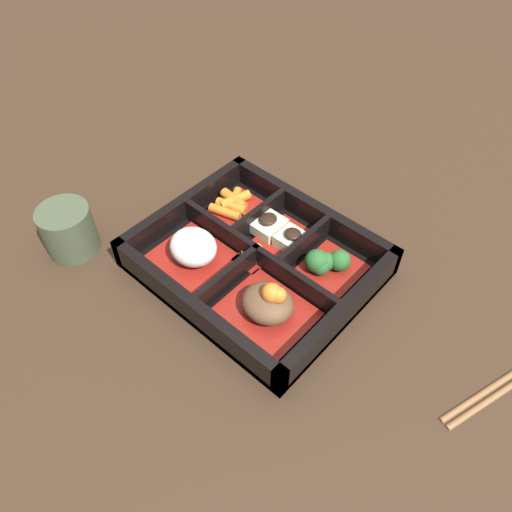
# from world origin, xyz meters

# --- Properties ---
(ground_plane) EXTENTS (3.00, 3.00, 0.00)m
(ground_plane) POSITION_xyz_m (0.00, 0.00, 0.00)
(ground_plane) COLOR #382619
(bento_base) EXTENTS (0.28, 0.24, 0.01)m
(bento_base) POSITION_xyz_m (0.00, 0.00, 0.01)
(bento_base) COLOR black
(bento_base) RESTS_ON ground_plane
(bento_rim) EXTENTS (0.28, 0.24, 0.04)m
(bento_rim) POSITION_xyz_m (0.00, -0.00, 0.02)
(bento_rim) COLOR black
(bento_rim) RESTS_ON ground_plane
(bowl_stew) EXTENTS (0.11, 0.09, 0.05)m
(bowl_stew) POSITION_xyz_m (-0.06, 0.05, 0.03)
(bowl_stew) COLOR maroon
(bowl_stew) RESTS_ON bento_base
(bowl_rice) EXTENTS (0.11, 0.09, 0.05)m
(bowl_rice) POSITION_xyz_m (0.06, 0.05, 0.03)
(bowl_rice) COLOR maroon
(bowl_rice) RESTS_ON bento_base
(bowl_greens) EXTENTS (0.07, 0.08, 0.04)m
(bowl_greens) POSITION_xyz_m (-0.08, -0.05, 0.02)
(bowl_greens) COLOR maroon
(bowl_greens) RESTS_ON bento_base
(bowl_tofu) EXTENTS (0.08, 0.08, 0.03)m
(bowl_tofu) POSITION_xyz_m (0.01, -0.05, 0.02)
(bowl_tofu) COLOR maroon
(bowl_tofu) RESTS_ON bento_base
(bowl_carrots) EXTENTS (0.07, 0.08, 0.02)m
(bowl_carrots) POSITION_xyz_m (0.09, -0.05, 0.02)
(bowl_carrots) COLOR maroon
(bowl_carrots) RESTS_ON bento_base
(bowl_pickles) EXTENTS (0.04, 0.04, 0.01)m
(bowl_pickles) POSITION_xyz_m (0.01, -0.01, 0.02)
(bowl_pickles) COLOR maroon
(bowl_pickles) RESTS_ON bento_base
(tea_cup) EXTENTS (0.07, 0.07, 0.07)m
(tea_cup) POSITION_xyz_m (0.21, 0.14, 0.04)
(tea_cup) COLOR #424C38
(tea_cup) RESTS_ON ground_plane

